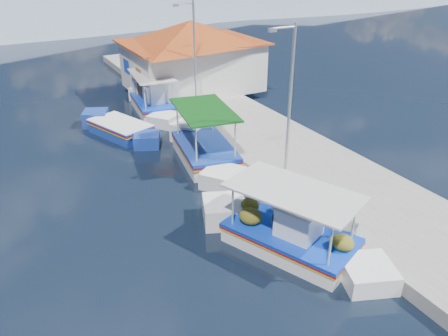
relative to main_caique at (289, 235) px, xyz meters
name	(u,v)px	position (x,y,z in m)	size (l,w,h in m)	color
ground	(210,231)	(-1.89, 2.06, -0.47)	(160.00, 160.00, 0.00)	black
quay	(260,137)	(4.01, 8.06, -0.22)	(5.00, 44.00, 0.50)	#A3A098
bollards	(232,142)	(1.91, 7.31, 0.18)	(0.20, 17.20, 0.30)	#A5A8AD
main_caique	(289,235)	(0.00, 0.00, 0.00)	(4.07, 6.82, 2.45)	white
caique_green_canopy	(204,151)	(0.49, 7.46, -0.05)	(3.04, 7.42, 2.81)	white
caique_blue_hull	(121,129)	(-2.06, 12.37, -0.17)	(3.23, 5.82, 1.11)	#1A3A9E
caique_far	(153,104)	(0.80, 15.21, 0.00)	(2.66, 7.18, 2.53)	white
harbor_building	(192,54)	(4.31, 17.06, 2.30)	(10.49, 10.49, 4.40)	silver
lamp_post_near	(289,93)	(2.62, 4.06, 3.38)	(1.21, 0.14, 6.00)	#A5A8AD
lamp_post_far	(193,51)	(2.62, 13.06, 3.38)	(1.21, 0.14, 6.00)	#A5A8AD
mountain_ridge	(73,5)	(4.66, 58.06, 1.57)	(171.40, 96.00, 5.50)	slate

